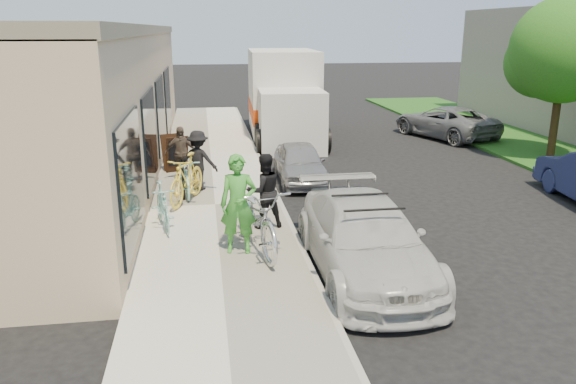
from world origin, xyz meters
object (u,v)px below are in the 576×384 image
sandwich_board (175,153)px  man_standing (264,191)px  moving_truck (284,99)px  bystander_a (198,160)px  cruiser_bike_a (163,206)px  bike_rack (183,177)px  bystander_b (181,154)px  woman_rider (238,204)px  median_tree (562,54)px  cruiser_bike_c (186,179)px  tandem_bike (257,217)px  sedan_silver (300,163)px  far_car_gray (445,122)px  sedan_white (365,238)px  cruiser_bike_b (186,176)px

sandwich_board → man_standing: man_standing is taller
moving_truck → bystander_a: size_ratio=4.50×
man_standing → cruiser_bike_a: 2.12m
bike_rack → bystander_b: (-0.09, 1.62, 0.25)m
man_standing → cruiser_bike_a: size_ratio=1.00×
woman_rider → bystander_b: 5.49m
median_tree → cruiser_bike_c: 12.40m
cruiser_bike_c → bystander_b: bearing=117.0°
woman_rider → bike_rack: bearing=114.4°
woman_rider → bystander_b: size_ratio=1.24×
woman_rider → bystander_a: size_ratio=1.20×
moving_truck → bystander_b: 7.72m
median_tree → tandem_bike: (-10.25, -6.70, -2.58)m
sedan_silver → man_standing: size_ratio=2.04×
far_car_gray → cruiser_bike_c: bearing=18.8°
sedan_silver → median_tree: size_ratio=0.63×
woman_rider → sedan_silver: bearing=76.5°
median_tree → bystander_a: 11.83m
man_standing → far_car_gray: bearing=-145.6°
moving_truck → median_tree: bearing=-30.7°
bike_rack → tandem_bike: 3.96m
sandwich_board → bystander_b: bearing=-99.9°
sedan_silver → man_standing: bearing=-108.4°
sedan_white → woman_rider: (-2.11, 0.95, 0.42)m
median_tree → bystander_b: (-11.80, -1.40, -2.47)m
sedan_silver → far_car_gray: far_car_gray is taller
moving_truck → bystander_b: (-3.80, -6.70, -0.58)m
cruiser_bike_c → cruiser_bike_b: bearing=115.2°
cruiser_bike_c → bystander_a: bystander_a is taller
cruiser_bike_a → cruiser_bike_c: cruiser_bike_c is taller
tandem_bike → cruiser_bike_b: bearing=99.5°
sedan_white → far_car_gray: 13.68m
median_tree → woman_rider: (-10.60, -6.74, -2.30)m
cruiser_bike_b → bystander_a: (0.32, 0.40, 0.30)m
woman_rider → bystander_a: bearing=107.4°
sedan_white → tandem_bike: (-1.76, 1.00, 0.13)m
far_car_gray → cruiser_bike_a: size_ratio=2.84×
moving_truck → sedan_silver: bearing=-91.8°
man_standing → bike_rack: bearing=-70.6°
sedan_silver → tandem_bike: bearing=-106.7°
tandem_bike → man_standing: 1.25m
median_tree → bystander_b: 12.13m
sedan_white → woman_rider: size_ratio=2.44×
sandwich_board → man_standing: (2.01, -5.14, 0.25)m
man_standing → tandem_bike: bearing=62.5°
far_car_gray → median_tree: (1.77, -4.22, 2.75)m
sandwich_board → man_standing: size_ratio=0.67×
bike_rack → far_car_gray: far_car_gray is taller
man_standing → woman_rider: bearing=48.8°
moving_truck → bystander_b: bearing=-116.8°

